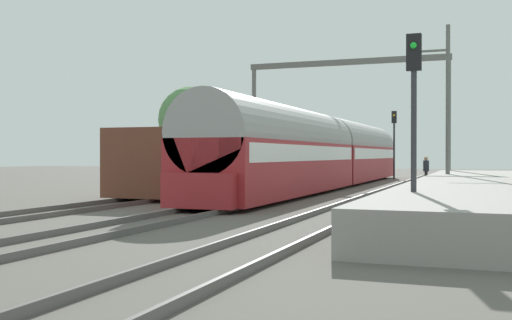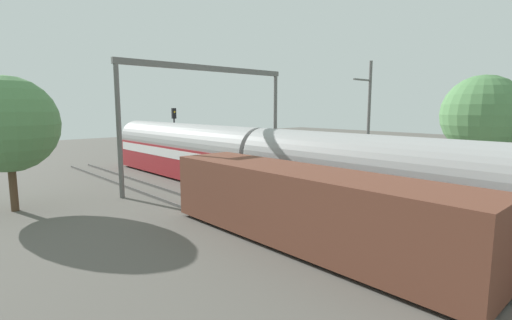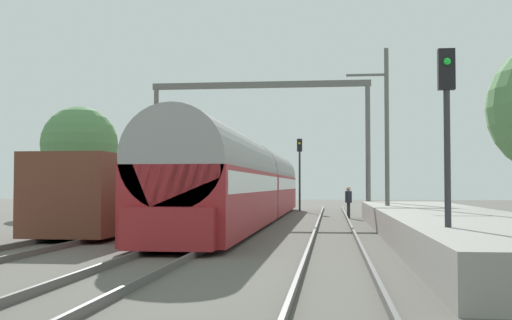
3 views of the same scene
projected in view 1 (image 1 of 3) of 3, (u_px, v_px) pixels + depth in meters
The scene contains 13 objects.
ground at pixel (257, 202), 23.81m from camera, with size 120.00×120.00×0.00m, color #5A5650.
track_far_west at pixel (160, 197), 25.28m from camera, with size 1.52×60.00×0.16m.
track_west at pixel (257, 200), 23.81m from camera, with size 1.52×60.00×0.16m.
track_east at pixel (365, 203), 22.33m from camera, with size 1.52×60.00×0.16m.
platform at pixel (478, 192), 22.87m from camera, with size 4.40×28.00×0.90m.
passenger_train at pixel (327, 152), 34.34m from camera, with size 2.93×32.85×3.82m.
freight_car at pixel (205, 162), 29.29m from camera, with size 2.80×13.00×2.70m.
person_crossing at pixel (426, 168), 35.84m from camera, with size 0.36×0.46×1.73m.
railway_signal_near at pixel (414, 103), 15.19m from camera, with size 0.36×0.30×4.80m.
railway_signal_far at pixel (394, 136), 45.79m from camera, with size 0.36×0.30×5.08m.
catenary_gantry at pixel (346, 94), 38.95m from camera, with size 12.83×0.28×7.86m.
catenary_pole_east_mid at pixel (447, 106), 29.26m from camera, with size 1.90×0.20×8.00m.
tree_west_background at pixel (191, 120), 43.79m from camera, with size 4.70×4.70×6.68m.
Camera 1 is at (8.30, -22.30, 1.82)m, focal length 43.25 mm.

